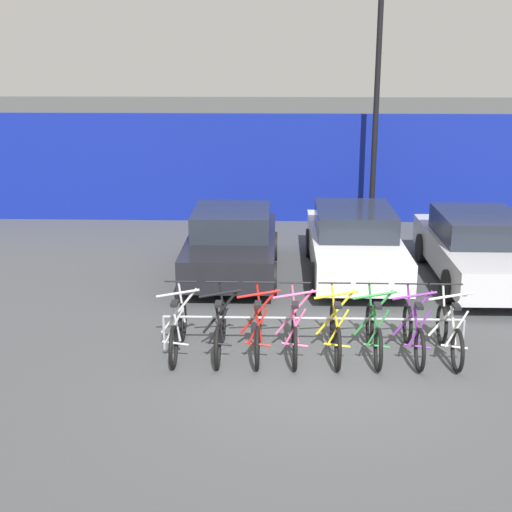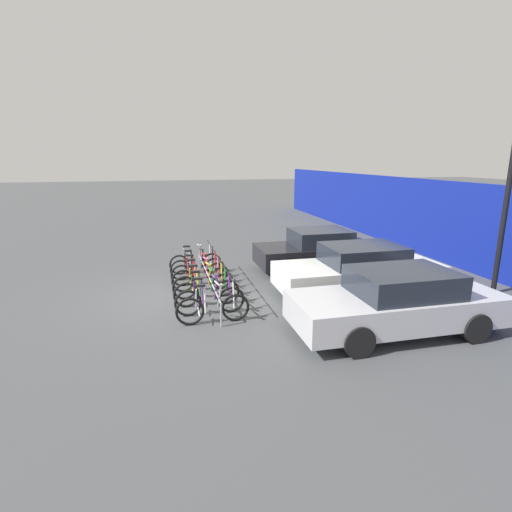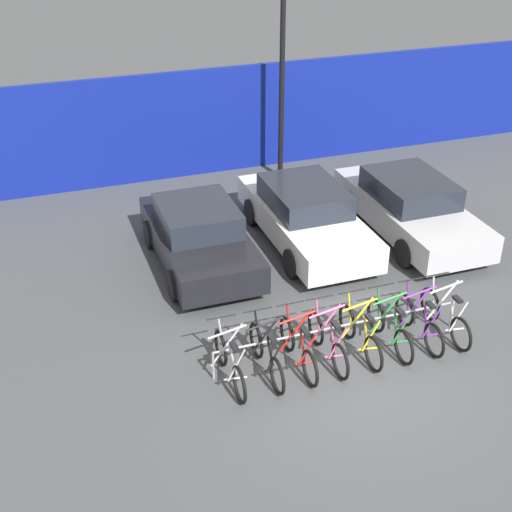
{
  "view_description": "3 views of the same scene",
  "coord_description": "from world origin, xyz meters",
  "px_view_note": "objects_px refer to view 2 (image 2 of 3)",
  "views": [
    {
      "loc": [
        -0.58,
        -9.78,
        4.64
      ],
      "look_at": [
        -0.93,
        1.51,
        1.31
      ],
      "focal_mm": 50.0,
      "sensor_mm": 36.0,
      "label": 1
    },
    {
      "loc": [
        10.67,
        -0.56,
        3.71
      ],
      "look_at": [
        -0.99,
        2.3,
        0.76
      ],
      "focal_mm": 28.0,
      "sensor_mm": 36.0,
      "label": 2
    },
    {
      "loc": [
        -4.87,
        -8.66,
        7.92
      ],
      "look_at": [
        -0.9,
        2.65,
        1.1
      ],
      "focal_mm": 50.0,
      "sensor_mm": 36.0,
      "label": 3
    }
  ],
  "objects_px": {
    "bike_rack": "(208,276)",
    "car_white": "(359,270)",
    "bicycle_silver": "(196,262)",
    "bicycle_green": "(207,292)",
    "bicycle_yellow": "(204,285)",
    "bicycle_white": "(213,308)",
    "car_silver": "(398,302)",
    "bicycle_purple": "(210,300)",
    "bicycle_red": "(200,273)",
    "car_black": "(317,250)",
    "bicycle_pink": "(202,278)",
    "bicycle_black": "(198,268)"
  },
  "relations": [
    {
      "from": "car_black",
      "to": "bicycle_yellow",
      "type": "bearing_deg",
      "value": -65.12
    },
    {
      "from": "bicycle_silver",
      "to": "bicycle_black",
      "type": "distance_m",
      "value": 0.66
    },
    {
      "from": "bicycle_silver",
      "to": "bicycle_black",
      "type": "xyz_separation_m",
      "value": [
        0.66,
        0.0,
        0.0
      ]
    },
    {
      "from": "bike_rack",
      "to": "bicycle_red",
      "type": "distance_m",
      "value": 0.87
    },
    {
      "from": "bicycle_red",
      "to": "bicycle_white",
      "type": "relative_size",
      "value": 1.0
    },
    {
      "from": "bicycle_purple",
      "to": "bicycle_silver",
      "type": "bearing_deg",
      "value": 176.14
    },
    {
      "from": "bicycle_pink",
      "to": "bicycle_yellow",
      "type": "xyz_separation_m",
      "value": [
        0.64,
        0.0,
        0.0
      ]
    },
    {
      "from": "bicycle_silver",
      "to": "bicycle_pink",
      "type": "relative_size",
      "value": 1.0
    },
    {
      "from": "bicycle_black",
      "to": "bicycle_red",
      "type": "height_order",
      "value": "same"
    },
    {
      "from": "bicycle_white",
      "to": "car_white",
      "type": "distance_m",
      "value": 4.36
    },
    {
      "from": "car_silver",
      "to": "bicycle_pink",
      "type": "bearing_deg",
      "value": -135.02
    },
    {
      "from": "bicycle_pink",
      "to": "car_white",
      "type": "relative_size",
      "value": 0.38
    },
    {
      "from": "bicycle_white",
      "to": "bicycle_pink",
      "type": "bearing_deg",
      "value": -178.6
    },
    {
      "from": "bicycle_pink",
      "to": "bicycle_white",
      "type": "relative_size",
      "value": 1.0
    },
    {
      "from": "bicycle_green",
      "to": "car_black",
      "type": "relative_size",
      "value": 0.42
    },
    {
      "from": "bicycle_green",
      "to": "car_white",
      "type": "distance_m",
      "value": 4.23
    },
    {
      "from": "bicycle_yellow",
      "to": "car_silver",
      "type": "relative_size",
      "value": 0.37
    },
    {
      "from": "bicycle_silver",
      "to": "bicycle_green",
      "type": "height_order",
      "value": "same"
    },
    {
      "from": "bicycle_pink",
      "to": "bicycle_red",
      "type": "bearing_deg",
      "value": -177.65
    },
    {
      "from": "bike_rack",
      "to": "bicycle_pink",
      "type": "relative_size",
      "value": 2.78
    },
    {
      "from": "bicycle_silver",
      "to": "bicycle_yellow",
      "type": "xyz_separation_m",
      "value": [
        2.45,
        0.0,
        0.0
      ]
    },
    {
      "from": "bike_rack",
      "to": "bicycle_purple",
      "type": "relative_size",
      "value": 2.78
    },
    {
      "from": "bike_rack",
      "to": "car_black",
      "type": "height_order",
      "value": "car_black"
    },
    {
      "from": "bike_rack",
      "to": "bicycle_black",
      "type": "xyz_separation_m",
      "value": [
        -1.45,
        -0.15,
        -0.12
      ]
    },
    {
      "from": "bike_rack",
      "to": "car_white",
      "type": "xyz_separation_m",
      "value": [
        1.05,
        4.07,
        0.19
      ]
    },
    {
      "from": "bike_rack",
      "to": "bicycle_black",
      "type": "distance_m",
      "value": 1.46
    },
    {
      "from": "bicycle_pink",
      "to": "car_black",
      "type": "distance_m",
      "value": 4.23
    },
    {
      "from": "bike_rack",
      "to": "bicycle_white",
      "type": "distance_m",
      "value": 2.12
    },
    {
      "from": "bicycle_black",
      "to": "bicycle_green",
      "type": "relative_size",
      "value": 1.0
    },
    {
      "from": "bike_rack",
      "to": "bicycle_yellow",
      "type": "bearing_deg",
      "value": -23.21
    },
    {
      "from": "bicycle_silver",
      "to": "bicycle_red",
      "type": "relative_size",
      "value": 1.0
    },
    {
      "from": "bike_rack",
      "to": "bicycle_purple",
      "type": "xyz_separation_m",
      "value": [
        1.55,
        -0.15,
        -0.12
      ]
    },
    {
      "from": "bicycle_purple",
      "to": "bicycle_white",
      "type": "height_order",
      "value": "same"
    },
    {
      "from": "bicycle_red",
      "to": "bicycle_pink",
      "type": "bearing_deg",
      "value": -2.12
    },
    {
      "from": "bicycle_white",
      "to": "car_black",
      "type": "bearing_deg",
      "value": 133.4
    },
    {
      "from": "bicycle_yellow",
      "to": "car_white",
      "type": "bearing_deg",
      "value": 76.7
    },
    {
      "from": "bicycle_green",
      "to": "car_silver",
      "type": "height_order",
      "value": "car_silver"
    },
    {
      "from": "bicycle_black",
      "to": "car_silver",
      "type": "bearing_deg",
      "value": 37.18
    },
    {
      "from": "bicycle_red",
      "to": "bicycle_white",
      "type": "bearing_deg",
      "value": -2.12
    },
    {
      "from": "car_silver",
      "to": "bicycle_white",
      "type": "bearing_deg",
      "value": -110.41
    },
    {
      "from": "bicycle_silver",
      "to": "car_silver",
      "type": "relative_size",
      "value": 0.37
    },
    {
      "from": "bicycle_yellow",
      "to": "car_silver",
      "type": "bearing_deg",
      "value": 46.33
    },
    {
      "from": "bicycle_pink",
      "to": "bicycle_green",
      "type": "height_order",
      "value": "same"
    },
    {
      "from": "bicycle_purple",
      "to": "car_white",
      "type": "bearing_deg",
      "value": 92.98
    },
    {
      "from": "bicycle_yellow",
      "to": "car_white",
      "type": "relative_size",
      "value": 0.38
    },
    {
      "from": "bicycle_white",
      "to": "car_black",
      "type": "distance_m",
      "value": 5.44
    },
    {
      "from": "bicycle_silver",
      "to": "car_white",
      "type": "distance_m",
      "value": 5.27
    },
    {
      "from": "bicycle_yellow",
      "to": "car_black",
      "type": "bearing_deg",
      "value": 111.02
    },
    {
      "from": "bicycle_green",
      "to": "car_white",
      "type": "relative_size",
      "value": 0.38
    },
    {
      "from": "bicycle_pink",
      "to": "car_white",
      "type": "bearing_deg",
      "value": 74.73
    }
  ]
}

